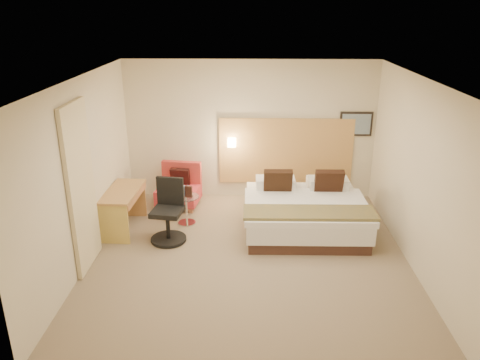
{
  "coord_description": "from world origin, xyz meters",
  "views": [
    {
      "loc": [
        0.02,
        -6.29,
        3.63
      ],
      "look_at": [
        -0.15,
        0.74,
        0.99
      ],
      "focal_mm": 35.0,
      "sensor_mm": 36.0,
      "label": 1
    }
  ],
  "objects_px": {
    "lounge_chair": "(179,189)",
    "side_table": "(186,208)",
    "bed": "(304,211)",
    "desk_chair": "(168,216)",
    "desk": "(124,199)"
  },
  "relations": [
    {
      "from": "desk",
      "to": "desk_chair",
      "type": "xyz_separation_m",
      "value": [
        0.81,
        -0.37,
        -0.14
      ]
    },
    {
      "from": "bed",
      "to": "lounge_chair",
      "type": "xyz_separation_m",
      "value": [
        -2.28,
        0.95,
        0.0
      ]
    },
    {
      "from": "desk_chair",
      "to": "lounge_chair",
      "type": "bearing_deg",
      "value": 91.62
    },
    {
      "from": "desk",
      "to": "desk_chair",
      "type": "height_order",
      "value": "desk_chair"
    },
    {
      "from": "side_table",
      "to": "desk_chair",
      "type": "relative_size",
      "value": 0.54
    },
    {
      "from": "lounge_chair",
      "to": "side_table",
      "type": "height_order",
      "value": "lounge_chair"
    },
    {
      "from": "lounge_chair",
      "to": "bed",
      "type": "bearing_deg",
      "value": -22.55
    },
    {
      "from": "lounge_chair",
      "to": "side_table",
      "type": "relative_size",
      "value": 1.52
    },
    {
      "from": "bed",
      "to": "side_table",
      "type": "distance_m",
      "value": 2.05
    },
    {
      "from": "bed",
      "to": "side_table",
      "type": "relative_size",
      "value": 3.71
    },
    {
      "from": "side_table",
      "to": "bed",
      "type": "bearing_deg",
      "value": -3.78
    },
    {
      "from": "bed",
      "to": "side_table",
      "type": "bearing_deg",
      "value": 176.22
    },
    {
      "from": "bed",
      "to": "side_table",
      "type": "xyz_separation_m",
      "value": [
        -2.04,
        0.13,
        -0.04
      ]
    },
    {
      "from": "bed",
      "to": "lounge_chair",
      "type": "bearing_deg",
      "value": 157.45
    },
    {
      "from": "desk_chair",
      "to": "side_table",
      "type": "bearing_deg",
      "value": 71.93
    }
  ]
}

